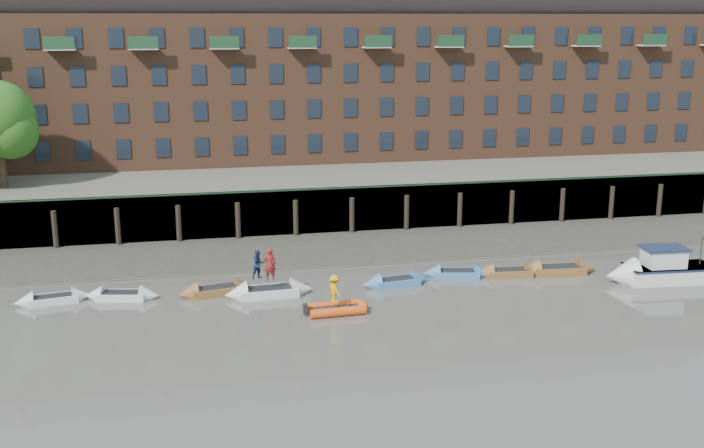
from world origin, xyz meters
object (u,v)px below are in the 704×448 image
object	(u,v)px
rowboat_5	(457,273)
person_rib_crew	(335,290)
rowboat_4	(396,282)
rowboat_7	(558,270)
person_rower_b	(258,265)
person_rower_a	(270,264)
rowboat_3	(269,292)
rib_tender	(338,308)
rowboat_0	(53,299)
rowboat_2	(216,290)
rowboat_1	(122,296)
motor_launch	(652,271)
rowboat_6	(509,272)

from	to	relation	value
rowboat_5	person_rib_crew	bearing A→B (deg)	-138.83
rowboat_4	rowboat_7	size ratio (longest dim) A/B	0.86
person_rower_b	person_rib_crew	xyz separation A→B (m)	(3.57, -3.71, -0.45)
rowboat_4	person_rower_a	size ratio (longest dim) A/B	2.31
rowboat_3	rowboat_7	bearing A→B (deg)	-1.05
rib_tender	rowboat_0	bearing A→B (deg)	159.40
rowboat_2	rib_tender	bearing A→B (deg)	-46.62
rowboat_0	rowboat_7	bearing A→B (deg)	-12.12
rowboat_7	person_rower_a	bearing A→B (deg)	-174.17
rowboat_1	rowboat_4	bearing A→B (deg)	8.88
rowboat_1	person_rib_crew	size ratio (longest dim) A/B	2.66
rowboat_7	rowboat_0	bearing A→B (deg)	-177.76
motor_launch	person_rib_crew	world-z (taller)	person_rib_crew
rowboat_4	person_rower_b	xyz separation A→B (m)	(-7.84, -0.15, 1.54)
person_rower_a	rowboat_5	bearing A→B (deg)	-173.90
rowboat_5	rowboat_7	bearing A→B (deg)	5.39
rib_tender	person_rib_crew	xyz separation A→B (m)	(-0.20, -0.08, 1.06)
rowboat_6	motor_launch	world-z (taller)	motor_launch
rowboat_2	rowboat_6	xyz separation A→B (m)	(17.20, -0.11, -0.01)
rowboat_2	motor_launch	bearing A→B (deg)	-18.12
person_rower_a	rowboat_7	bearing A→B (deg)	-178.47
rowboat_7	person_rower_b	xyz separation A→B (m)	(-17.88, -0.30, 1.51)
rib_tender	person_rower_a	size ratio (longest dim) A/B	1.77
rowboat_3	rib_tender	size ratio (longest dim) A/B	1.54
person_rower_b	person_rib_crew	size ratio (longest dim) A/B	1.01
rowboat_3	rowboat_5	xyz separation A→B (m)	(11.24, 1.24, -0.04)
rowboat_6	rowboat_7	xyz separation A→B (m)	(3.00, -0.22, 0.04)
rowboat_4	rowboat_1	bearing A→B (deg)	169.49
rowboat_4	person_rib_crew	distance (m)	5.86
rib_tender	person_rower_b	xyz separation A→B (m)	(-3.77, 3.64, 1.51)
rowboat_0	motor_launch	size ratio (longest dim) A/B	0.63
rowboat_7	person_rower_b	bearing A→B (deg)	-175.47
rowboat_2	rowboat_7	world-z (taller)	rowboat_7
rowboat_7	rib_tender	distance (m)	14.65
rowboat_0	rowboat_5	size ratio (longest dim) A/B	0.98
rowboat_0	person_rower_b	xyz separation A→B (m)	(10.99, -0.97, 1.55)
rowboat_1	person_rib_crew	distance (m)	11.91
person_rower_b	rowboat_7	bearing A→B (deg)	-19.64
rowboat_1	rowboat_6	bearing A→B (deg)	10.63
rowboat_1	rowboat_5	world-z (taller)	rowboat_1
rowboat_5	motor_launch	world-z (taller)	motor_launch
rowboat_4	rowboat_2	bearing A→B (deg)	169.29
person_rower_b	rowboat_6	bearing A→B (deg)	-18.59
rowboat_2	rowboat_5	size ratio (longest dim) A/B	1.07
rowboat_3	person_rower_a	bearing A→B (deg)	-59.45
rowboat_2	rowboat_6	bearing A→B (deg)	-11.98
rowboat_3	motor_launch	size ratio (longest dim) A/B	0.76
rowboat_4	motor_launch	xyz separation A→B (m)	(14.68, -2.35, 0.46)
rowboat_0	person_rower_b	bearing A→B (deg)	-15.83
rib_tender	motor_launch	xyz separation A→B (m)	(18.76, 1.43, 0.43)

